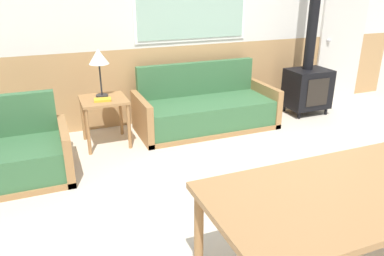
{
  "coord_description": "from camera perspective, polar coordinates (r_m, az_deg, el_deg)",
  "views": [
    {
      "loc": [
        -1.94,
        -2.21,
        1.86
      ],
      "look_at": [
        -0.67,
        0.93,
        0.52
      ],
      "focal_mm": 35.0,
      "sensor_mm": 36.0,
      "label": 1
    }
  ],
  "objects": [
    {
      "name": "ground_plane",
      "position": [
        3.48,
        16.52,
        -11.72
      ],
      "size": [
        16.0,
        16.0,
        0.0
      ],
      "primitive_type": "plane",
      "color": "beige"
    },
    {
      "name": "wall_back",
      "position": [
        5.24,
        -0.17,
        16.25
      ],
      "size": [
        7.2,
        0.09,
        2.7
      ],
      "color": "tan",
      "rests_on": "ground_plane"
    },
    {
      "name": "couch",
      "position": [
        5.0,
        2.09,
        2.7
      ],
      "size": [
        1.84,
        0.8,
        0.83
      ],
      "color": "#9E7042",
      "rests_on": "ground_plane"
    },
    {
      "name": "armchair",
      "position": [
        4.07,
        -24.32,
        -3.99
      ],
      "size": [
        0.89,
        0.77,
        0.8
      ],
      "rotation": [
        0.0,
        0.0,
        0.29
      ],
      "color": "#9E7042",
      "rests_on": "ground_plane"
    },
    {
      "name": "side_table",
      "position": [
        4.53,
        -13.26,
        3.19
      ],
      "size": [
        0.53,
        0.53,
        0.58
      ],
      "color": "#9E7042",
      "rests_on": "ground_plane"
    },
    {
      "name": "table_lamp",
      "position": [
        4.48,
        -14.04,
        10.25
      ],
      "size": [
        0.23,
        0.23,
        0.56
      ],
      "color": "#262628",
      "rests_on": "side_table"
    },
    {
      "name": "book_stack",
      "position": [
        4.41,
        -13.46,
        4.21
      ],
      "size": [
        0.21,
        0.15,
        0.02
      ],
      "color": "gold",
      "rests_on": "side_table"
    },
    {
      "name": "dining_table",
      "position": [
        2.52,
        25.18,
        -8.98
      ],
      "size": [
        2.02,
        0.86,
        0.73
      ],
      "color": "#9E7042",
      "rests_on": "ground_plane"
    },
    {
      "name": "wood_stove",
      "position": [
        5.73,
        17.38,
        8.2
      ],
      "size": [
        0.6,
        0.46,
        2.55
      ],
      "color": "black",
      "rests_on": "ground_plane"
    },
    {
      "name": "entry_door",
      "position": [
        6.65,
        21.91,
        12.82
      ],
      "size": [
        0.86,
        0.09,
        2.04
      ],
      "color": "silver",
      "rests_on": "ground_plane"
    }
  ]
}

